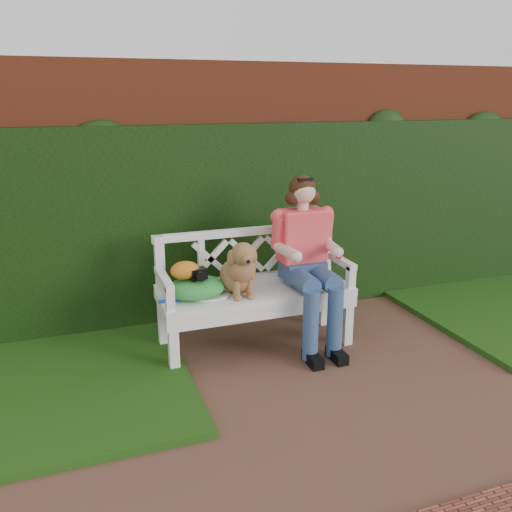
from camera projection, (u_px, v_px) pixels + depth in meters
name	position (u px, v px, depth m)	size (l,w,h in m)	color
ground	(373.00, 396.00, 3.61)	(60.00, 60.00, 0.00)	brown
brick_wall	(271.00, 188.00, 5.01)	(10.00, 0.30, 2.20)	brown
ivy_hedge	(280.00, 219.00, 4.88)	(10.00, 0.18, 1.70)	#1A3D0D
garden_bench	(256.00, 318.00, 4.27)	(1.58, 0.60, 0.48)	white
seated_woman	(304.00, 265.00, 4.26)	(0.55, 0.73, 1.29)	#FF3753
dog	(239.00, 266.00, 4.05)	(0.29, 0.39, 0.43)	brown
tennis_racket	(207.00, 296.00, 4.02)	(0.56, 0.23, 0.03)	beige
green_bag	(196.00, 288.00, 4.01)	(0.45, 0.35, 0.15)	#1A8623
camera_item	(198.00, 274.00, 3.96)	(0.12, 0.09, 0.08)	black
baseball_glove	(185.00, 270.00, 3.95)	(0.21, 0.16, 0.13)	#C26918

